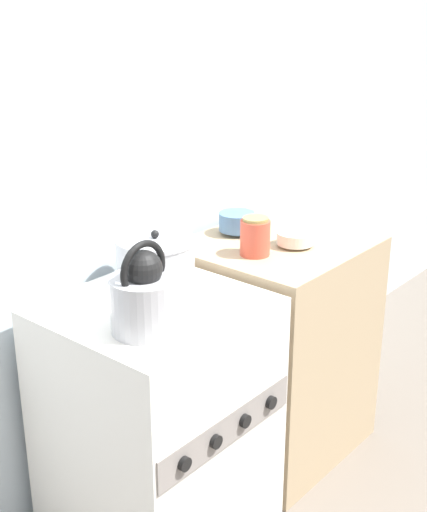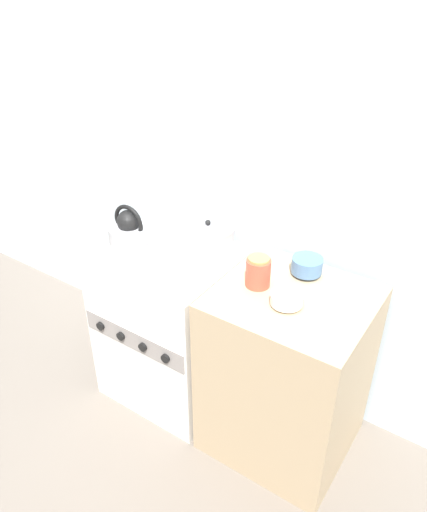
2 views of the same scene
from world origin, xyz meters
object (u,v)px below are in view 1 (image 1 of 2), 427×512
(stove, at_px, (158,422))
(enamel_bowl, at_px, (237,222))
(small_ceramic_bowl, at_px, (295,238))
(cooking_pot, at_px, (156,259))
(kettle, at_px, (145,296))
(storage_jar, at_px, (255,237))

(stove, bearing_deg, enamel_bowl, 15.93)
(enamel_bowl, bearing_deg, small_ceramic_bowl, -83.40)
(cooking_pot, distance_m, small_ceramic_bowl, 0.57)
(cooking_pot, bearing_deg, small_ceramic_bowl, -20.86)
(stove, bearing_deg, kettle, -143.00)
(storage_jar, bearing_deg, stove, 178.74)
(stove, distance_m, kettle, 0.57)
(cooking_pot, bearing_deg, storage_jar, -21.70)
(small_ceramic_bowl, bearing_deg, storage_jar, 160.95)
(kettle, bearing_deg, storage_jar, 8.42)
(small_ceramic_bowl, bearing_deg, enamel_bowl, 96.60)
(cooking_pot, relative_size, small_ceramic_bowl, 1.96)
(enamel_bowl, distance_m, small_ceramic_bowl, 0.26)
(enamel_bowl, relative_size, storage_jar, 0.99)
(enamel_bowl, bearing_deg, cooking_pot, -174.11)
(enamel_bowl, height_order, storage_jar, storage_jar)
(cooking_pot, bearing_deg, stove, -137.32)
(kettle, relative_size, cooking_pot, 1.02)
(kettle, relative_size, storage_jar, 1.95)
(cooking_pot, distance_m, storage_jar, 0.39)
(small_ceramic_bowl, xyz_separation_m, storage_jar, (-0.17, 0.06, 0.04))
(stove, distance_m, small_ceramic_bowl, 0.84)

